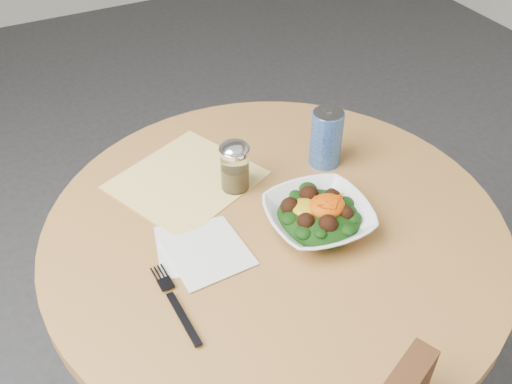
# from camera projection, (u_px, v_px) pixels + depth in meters

# --- Properties ---
(table) EXTENTS (0.90, 0.90, 0.75)m
(table) POSITION_uv_depth(u_px,v_px,m) (273.00, 289.00, 1.24)
(table) COLOR black
(table) RESTS_ON ground
(cloth_napkin) EXTENTS (0.35, 0.33, 0.00)m
(cloth_napkin) POSITION_uv_depth(u_px,v_px,m) (186.00, 180.00, 1.21)
(cloth_napkin) COLOR #E4A70C
(cloth_napkin) RESTS_ON table
(paper_napkins) EXTENTS (0.17, 0.18, 0.00)m
(paper_napkins) POSITION_uv_depth(u_px,v_px,m) (201.00, 250.00, 1.05)
(paper_napkins) COLOR white
(paper_napkins) RESTS_ON table
(salad_bowl) EXTENTS (0.21, 0.21, 0.07)m
(salad_bowl) POSITION_uv_depth(u_px,v_px,m) (318.00, 216.00, 1.08)
(salad_bowl) COLOR white
(salad_bowl) RESTS_ON table
(fork) EXTENTS (0.03, 0.19, 0.00)m
(fork) POSITION_uv_depth(u_px,v_px,m) (174.00, 301.00, 0.96)
(fork) COLOR black
(fork) RESTS_ON table
(spice_shaker) EXTENTS (0.06, 0.06, 0.11)m
(spice_shaker) POSITION_uv_depth(u_px,v_px,m) (235.00, 166.00, 1.16)
(spice_shaker) COLOR silver
(spice_shaker) RESTS_ON table
(beverage_can) EXTENTS (0.07, 0.07, 0.13)m
(beverage_can) POSITION_uv_depth(u_px,v_px,m) (326.00, 138.00, 1.22)
(beverage_can) COLOR navy
(beverage_can) RESTS_ON table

